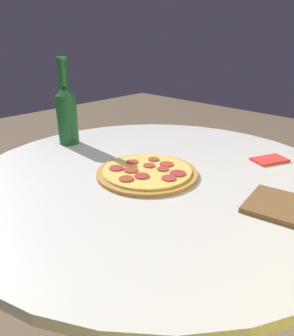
{
  "coord_description": "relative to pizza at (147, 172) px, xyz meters",
  "views": [
    {
      "loc": [
        0.63,
        0.57,
        1.13
      ],
      "look_at": [
        0.02,
        -0.02,
        0.77
      ],
      "focal_mm": 35.0,
      "sensor_mm": 36.0,
      "label": 1
    }
  ],
  "objects": [
    {
      "name": "beer_bottle",
      "position": [
        -0.01,
        -0.4,
        0.11
      ],
      "size": [
        0.07,
        0.07,
        0.3
      ],
      "color": "#195628",
      "rests_on": "table"
    },
    {
      "name": "napkin",
      "position": [
        -0.34,
        0.2,
        -0.0
      ],
      "size": [
        0.12,
        0.1,
        0.01
      ],
      "color": "red",
      "rests_on": "table"
    },
    {
      "name": "pizza",
      "position": [
        0.0,
        0.0,
        0.0
      ],
      "size": [
        0.29,
        0.29,
        0.02
      ],
      "color": "#B77F3D",
      "rests_on": "table"
    },
    {
      "name": "table",
      "position": [
        -0.02,
        0.02,
        -0.2
      ],
      "size": [
        1.07,
        1.07,
        0.75
      ],
      "color": "silver",
      "rests_on": "ground_plane"
    }
  ]
}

